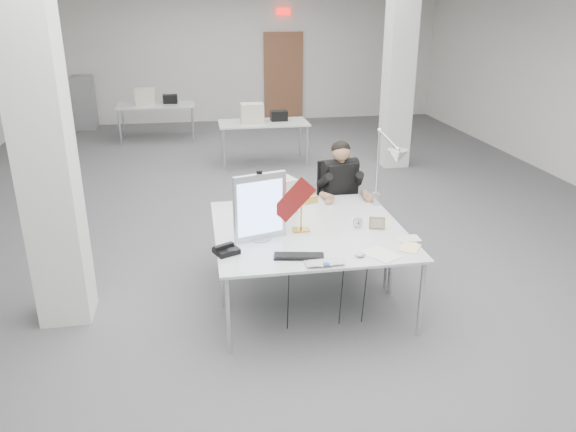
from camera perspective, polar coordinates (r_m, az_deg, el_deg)
name	(u,v)px	position (r m, az deg, el deg)	size (l,w,h in m)	color
room_shell	(278,94)	(7.24, -1.05, 12.26)	(10.04, 14.04, 3.24)	#505053
desk_main	(318,248)	(5.00, 3.11, -3.29)	(1.80, 0.90, 0.03)	silver
desk_second	(300,213)	(5.82, 1.20, 0.32)	(1.80, 0.90, 0.03)	silver
bg_desk_a	(263,123)	(10.23, -2.52, 9.43)	(1.60, 0.80, 0.03)	silver
bg_desk_b	(156,105)	(12.34, -13.27, 10.92)	(1.60, 0.80, 0.03)	silver
filing_cabinet	(84,103)	(13.99, -19.99, 10.78)	(0.45, 0.55, 1.20)	gray
office_chair	(338,210)	(6.60, 5.09, 0.59)	(0.49, 0.49, 1.01)	black
seated_person	(340,179)	(6.43, 5.31, 3.75)	(0.43, 0.53, 0.80)	black
monitor	(260,207)	(5.05, -2.86, 0.91)	(0.50, 0.05, 0.62)	silver
pennant	(294,200)	(5.04, 0.57, 1.64)	(0.43, 0.01, 0.18)	maroon
keyboard	(299,256)	(4.79, 1.11, -4.12)	(0.43, 0.14, 0.02)	black
laptop	(326,266)	(4.63, 3.91, -5.06)	(0.32, 0.21, 0.03)	silver
mouse	(360,255)	(4.84, 7.34, -3.94)	(0.09, 0.06, 0.04)	#A6A6AA
bankers_lamp	(301,213)	(5.27, 1.34, 0.35)	(0.32, 0.13, 0.37)	gold
desk_phone	(226,251)	(4.89, -6.29, -3.52)	(0.19, 0.17, 0.05)	black
picture_frame_left	(248,234)	(5.13, -4.12, -1.84)	(0.15, 0.01, 0.12)	#B27E4D
picture_frame_right	(377,223)	(5.42, 9.03, -0.72)	(0.15, 0.01, 0.12)	#A57247
desk_clock	(358,222)	(5.44, 7.11, -0.65)	(0.10, 0.10, 0.03)	#B6B6BB
paper_stack_a	(381,254)	(4.91, 9.43, -3.86)	(0.22, 0.31, 0.01)	white
paper_stack_b	(410,248)	(5.08, 12.28, -3.18)	(0.16, 0.22, 0.01)	#FFE398
paper_stack_c	(408,238)	(5.27, 12.07, -2.24)	(0.22, 0.15, 0.01)	silver
beige_monitor	(274,195)	(5.78, -1.46, 2.19)	(0.38, 0.36, 0.36)	beige
architect_lamp	(386,168)	(5.75, 9.89, 4.81)	(0.25, 0.73, 0.94)	silver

